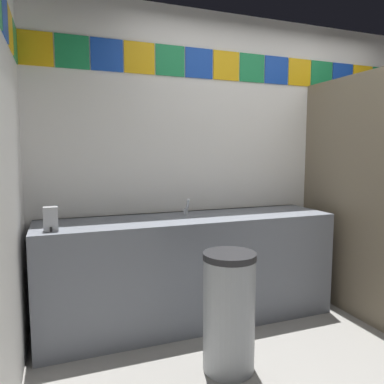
{
  "coord_description": "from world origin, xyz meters",
  "views": [
    {
      "loc": [
        -1.8,
        -1.54,
        1.37
      ],
      "look_at": [
        -0.92,
        0.82,
        1.09
      ],
      "focal_mm": 33.87,
      "sensor_mm": 36.0,
      "label": 1
    }
  ],
  "objects": [
    {
      "name": "ground_plane",
      "position": [
        0.0,
        0.0,
        0.0
      ],
      "size": [
        9.0,
        9.0,
        0.0
      ],
      "primitive_type": "plane",
      "color": "gray"
    },
    {
      "name": "wall_back",
      "position": [
        0.0,
        1.46,
        1.29
      ],
      "size": [
        4.09,
        0.09,
        2.57
      ],
      "color": "white",
      "rests_on": "ground_plane"
    },
    {
      "name": "vanity_counter",
      "position": [
        -0.82,
        1.13,
        0.43
      ],
      "size": [
        2.35,
        0.58,
        0.86
      ],
      "color": "slate",
      "rests_on": "ground_plane"
    },
    {
      "name": "faucet_center",
      "position": [
        -0.82,
        1.22,
        0.91
      ],
      "size": [
        0.04,
        0.1,
        0.14
      ],
      "color": "silver",
      "rests_on": "vanity_counter"
    },
    {
      "name": "soap_dispenser",
      "position": [
        -1.85,
        0.96,
        0.94
      ],
      "size": [
        0.09,
        0.09,
        0.16
      ],
      "color": "#B7BABF",
      "rests_on": "vanity_counter"
    },
    {
      "name": "toilet",
      "position": [
        0.98,
        1.02,
        0.3
      ],
      "size": [
        0.39,
        0.49,
        0.74
      ],
      "color": "white",
      "rests_on": "ground_plane"
    },
    {
      "name": "trash_bin",
      "position": [
        -0.82,
        0.42,
        0.38
      ],
      "size": [
        0.33,
        0.33,
        0.75
      ],
      "color": "#999EA3",
      "rests_on": "ground_plane"
    }
  ]
}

